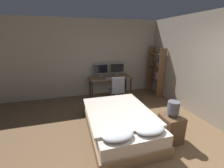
% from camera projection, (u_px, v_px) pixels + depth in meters
% --- Properties ---
extents(wall_back, '(12.00, 0.06, 2.70)m').
position_uv_depth(wall_back, '(108.00, 58.00, 5.54)').
color(wall_back, '#9E9384').
rests_on(wall_back, ground_plane).
extents(wall_side_right, '(0.06, 12.00, 2.70)m').
position_uv_depth(wall_side_right, '(199.00, 66.00, 3.96)').
color(wall_side_right, '#9E9384').
rests_on(wall_side_right, ground_plane).
extents(bed, '(1.39, 2.02, 0.59)m').
position_uv_depth(bed, '(120.00, 123.00, 3.35)').
color(bed, '#846647').
rests_on(bed, ground_plane).
extents(nightstand, '(0.38, 0.42, 0.57)m').
position_uv_depth(nightstand, '(171.00, 128.00, 3.10)').
color(nightstand, brown).
rests_on(nightstand, ground_plane).
extents(bedside_lamp, '(0.23, 0.23, 0.32)m').
position_uv_depth(bedside_lamp, '(173.00, 108.00, 2.96)').
color(bedside_lamp, gray).
rests_on(bedside_lamp, nightstand).
extents(desk, '(1.51, 0.60, 0.72)m').
position_uv_depth(desk, '(110.00, 79.00, 5.41)').
color(desk, '#846042').
rests_on(desk, ground_plane).
extents(monitor_left, '(0.55, 0.16, 0.45)m').
position_uv_depth(monitor_left, '(100.00, 69.00, 5.40)').
color(monitor_left, '#B7B7BC').
rests_on(monitor_left, desk).
extents(monitor_right, '(0.55, 0.16, 0.45)m').
position_uv_depth(monitor_right, '(117.00, 68.00, 5.57)').
color(monitor_right, '#B7B7BC').
rests_on(monitor_right, desk).
extents(keyboard, '(0.41, 0.13, 0.02)m').
position_uv_depth(keyboard, '(112.00, 78.00, 5.20)').
color(keyboard, '#B7B7BC').
rests_on(keyboard, desk).
extents(computer_mouse, '(0.07, 0.05, 0.04)m').
position_uv_depth(computer_mouse, '(120.00, 77.00, 5.28)').
color(computer_mouse, '#B7B7BC').
rests_on(computer_mouse, desk).
extents(office_chair, '(0.52, 0.52, 0.91)m').
position_uv_depth(office_chair, '(117.00, 93.00, 4.88)').
color(office_chair, black).
rests_on(office_chair, ground_plane).
extents(bookshelf, '(0.27, 0.80, 1.73)m').
position_uv_depth(bookshelf, '(157.00, 69.00, 5.56)').
color(bookshelf, brown).
rests_on(bookshelf, ground_plane).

